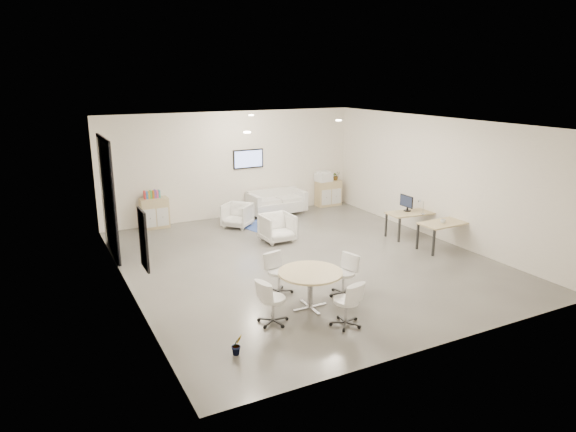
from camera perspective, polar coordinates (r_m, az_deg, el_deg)
The scene contains 21 objects.
room_shell at distance 11.73m, azimuth 1.82°, elevation 2.47°, with size 9.60×10.60×4.80m.
glass_door at distance 12.90m, azimuth -19.45°, elevation 2.32°, with size 0.09×1.90×2.85m.
artwork at distance 8.95m, azimuth -15.76°, elevation -2.57°, with size 0.05×0.54×1.04m.
wall_tv at distance 15.87m, azimuth -4.45°, elevation 6.35°, with size 0.98×0.06×0.58m.
ceiling_spots at distance 12.13m, azimuth -0.90°, elevation 10.45°, with size 3.14×4.14×0.03m.
sideboard_left at distance 15.08m, azimuth -14.60°, elevation 0.31°, with size 0.78×0.40×0.87m.
sideboard_right at distance 17.21m, azimuth 4.50°, elevation 2.55°, with size 0.84×0.41×0.84m.
books at distance 14.94m, azimuth -14.89°, elevation 2.32°, with size 0.45×0.14×0.22m.
printer at distance 17.00m, azimuth 3.98°, elevation 4.41°, with size 0.55×0.48×0.35m.
loveseat at distance 16.09m, azimuth -1.33°, elevation 1.44°, with size 1.78×0.95×0.65m.
blue_rug at distance 15.11m, azimuth -2.49°, elevation -0.86°, with size 1.52×1.02×0.01m, color #2F4690.
armchair_left at distance 14.78m, azimuth -5.67°, elevation 0.22°, with size 0.73×0.69×0.76m, color silver.
armchair_right at distance 13.41m, azimuth -1.20°, elevation -1.17°, with size 0.78×0.73×0.81m, color silver.
desk_rear at distance 14.18m, azimuth 13.48°, elevation 0.14°, with size 1.34×0.77×0.67m.
desk_front at distance 13.35m, azimuth 17.10°, elevation -0.94°, with size 1.37×0.73×0.70m.
monitor at distance 14.19m, azimuth 13.04°, elevation 1.45°, with size 0.20×0.50×0.44m.
round_table at distance 9.52m, azimuth 2.50°, elevation -6.67°, with size 1.20×1.20×0.73m.
meeting_chairs at distance 9.61m, azimuth 2.48°, elevation -7.97°, with size 2.45×2.45×0.82m.
plant_cabinet at distance 17.23m, azimuth 5.34°, elevation 4.37°, with size 0.26×0.29×0.23m, color #3F7F3F.
plant_floor at distance 8.31m, azimuth -5.67°, elevation -14.59°, with size 0.18×0.33×0.15m, color #3F7F3F.
cup at distance 13.19m, azimuth 16.86°, elevation -0.52°, with size 0.12×0.10×0.12m, color white.
Camera 1 is at (-5.56, -10.00, 4.20)m, focal length 32.00 mm.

